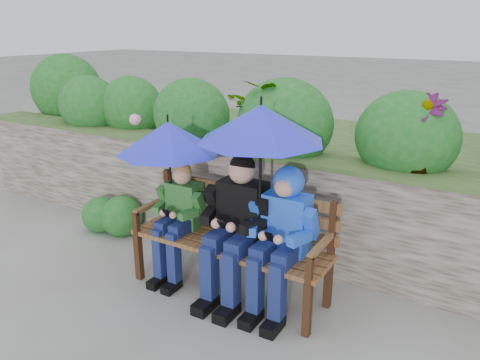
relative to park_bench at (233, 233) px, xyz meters
The scene contains 8 objects.
ground 0.51m from the park_bench, ahead, with size 60.00×60.00×0.00m, color slate.
garden_backdrop 1.59m from the park_bench, 90.83° to the left, with size 8.00×2.85×1.83m.
park_bench is the anchor object (origin of this frame).
boy_left 0.52m from the park_bench, behind, with size 0.44×0.51×1.04m.
boy_middle 0.19m from the park_bench, 47.07° to the right, with size 0.56×0.65×1.20m.
boy_right 0.51m from the park_bench, ahead, with size 0.52×0.63×1.15m.
umbrella_left 0.96m from the park_bench, behind, with size 0.88×0.88×0.77m.
umbrella_right 1.01m from the park_bench, 15.62° to the right, with size 0.95×0.95×0.97m.
Camera 1 is at (1.83, -3.02, 2.15)m, focal length 35.00 mm.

